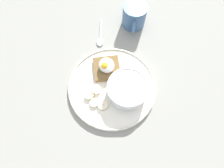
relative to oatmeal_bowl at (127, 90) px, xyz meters
The scene contains 11 objects.
ground_plane 6.91cm from the oatmeal_bowl, 49.75° to the left, with size 120.00×120.00×2.00cm, color gray.
plate 5.85cm from the oatmeal_bowl, 49.75° to the left, with size 28.55×28.55×1.60cm.
oatmeal_bowl is the anchor object (origin of this frame).
toast_slice 10.59cm from the oatmeal_bowl, 23.33° to the left, with size 9.72×9.72×1.51cm.
poached_egg 10.40cm from the oatmeal_bowl, 23.83° to the left, with size 5.31×5.00×3.64cm.
banana_slice_front 8.81cm from the oatmeal_bowl, 103.83° to the left, with size 3.50×3.42×1.30cm.
banana_slice_left 9.91cm from the oatmeal_bowl, 70.70° to the left, with size 3.30×3.49×1.89cm.
banana_slice_back 11.02cm from the oatmeal_bowl, 93.73° to the left, with size 2.84×2.88×1.19cm.
banana_slice_right 12.02cm from the oatmeal_bowl, 79.70° to the left, with size 3.61×3.53×1.55cm.
coffee_mug 28.54cm from the oatmeal_bowl, 22.87° to the right, with size 11.52×8.56×8.08cm.
spoon 24.06cm from the oatmeal_bowl, ahead, with size 11.62×5.10×0.80cm.
Camera 1 is at (-19.44, 5.58, 55.84)cm, focal length 28.00 mm.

